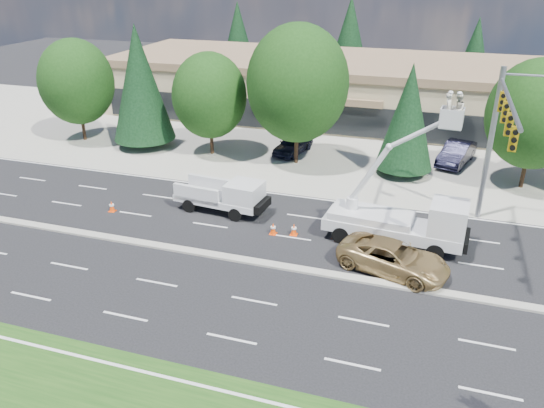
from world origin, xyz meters
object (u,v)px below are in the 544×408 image
(utility_pickup, at_px, (225,199))
(minivan, at_px, (394,258))
(bucket_truck, at_px, (408,215))
(signal_mast, at_px, (498,130))

(utility_pickup, distance_m, minivan, 11.29)
(utility_pickup, bearing_deg, minivan, -14.62)
(utility_pickup, relative_size, minivan, 1.02)
(minivan, bearing_deg, utility_pickup, 85.90)
(bucket_truck, xyz_separation_m, minivan, (-0.34, -2.90, -1.06))
(signal_mast, bearing_deg, bucket_truck, -144.58)
(utility_pickup, bearing_deg, bucket_truck, 0.37)
(bucket_truck, relative_size, minivan, 1.56)
(signal_mast, xyz_separation_m, bucket_truck, (-3.95, -2.81, -4.23))
(bucket_truck, height_order, minivan, bucket_truck)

